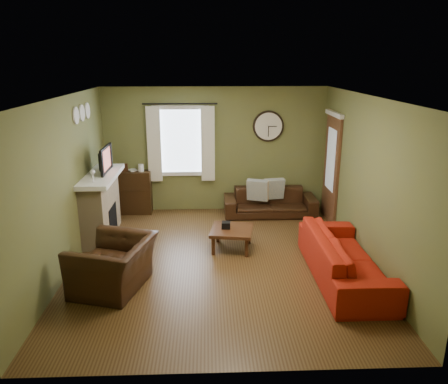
{
  "coord_description": "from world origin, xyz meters",
  "views": [
    {
      "loc": [
        -0.17,
        -6.39,
        3.11
      ],
      "look_at": [
        0.1,
        0.4,
        1.05
      ],
      "focal_mm": 35.0,
      "sensor_mm": 36.0,
      "label": 1
    }
  ],
  "objects_px": {
    "armchair": "(114,265)",
    "coffee_table": "(232,239)",
    "bookshelf": "(133,192)",
    "sofa_brown": "(270,202)",
    "sofa_red": "(345,257)"
  },
  "relations": [
    {
      "from": "bookshelf",
      "to": "sofa_red",
      "type": "distance_m",
      "value": 4.68
    },
    {
      "from": "sofa_brown",
      "to": "sofa_red",
      "type": "distance_m",
      "value": 2.9
    },
    {
      "from": "bookshelf",
      "to": "sofa_brown",
      "type": "xyz_separation_m",
      "value": [
        2.85,
        -0.23,
        -0.17
      ]
    },
    {
      "from": "sofa_brown",
      "to": "armchair",
      "type": "bearing_deg",
      "value": -131.48
    },
    {
      "from": "sofa_brown",
      "to": "sofa_red",
      "type": "height_order",
      "value": "sofa_red"
    },
    {
      "from": "sofa_brown",
      "to": "bookshelf",
      "type": "bearing_deg",
      "value": 175.44
    },
    {
      "from": "sofa_red",
      "to": "coffee_table",
      "type": "height_order",
      "value": "sofa_red"
    },
    {
      "from": "sofa_brown",
      "to": "armchair",
      "type": "relative_size",
      "value": 1.72
    },
    {
      "from": "armchair",
      "to": "bookshelf",
      "type": "bearing_deg",
      "value": -160.03
    },
    {
      "from": "armchair",
      "to": "coffee_table",
      "type": "xyz_separation_m",
      "value": [
        1.73,
        1.27,
        -0.17
      ]
    },
    {
      "from": "sofa_brown",
      "to": "armchair",
      "type": "distance_m",
      "value": 3.96
    },
    {
      "from": "bookshelf",
      "to": "coffee_table",
      "type": "bearing_deg",
      "value": -44.46
    },
    {
      "from": "armchair",
      "to": "sofa_red",
      "type": "bearing_deg",
      "value": 108.62
    },
    {
      "from": "sofa_brown",
      "to": "sofa_red",
      "type": "xyz_separation_m",
      "value": [
        0.71,
        -2.81,
        0.06
      ]
    },
    {
      "from": "sofa_red",
      "to": "armchair",
      "type": "xyz_separation_m",
      "value": [
        -3.33,
        -0.16,
        0.02
      ]
    }
  ]
}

